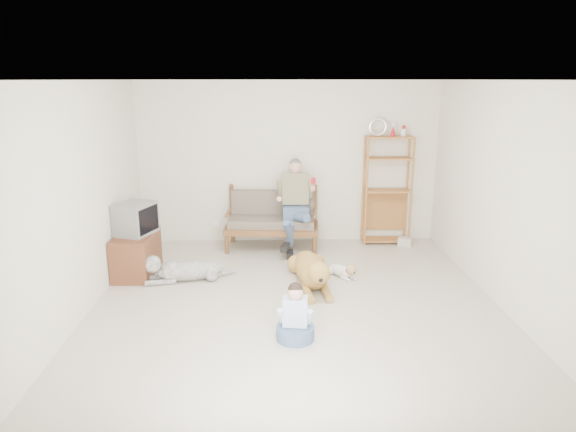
{
  "coord_description": "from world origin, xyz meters",
  "views": [
    {
      "loc": [
        -0.29,
        -5.79,
        2.71
      ],
      "look_at": [
        -0.07,
        1.0,
        0.89
      ],
      "focal_mm": 32.0,
      "sensor_mm": 36.0,
      "label": 1
    }
  ],
  "objects_px": {
    "etagere": "(387,189)",
    "golden_retriever": "(312,271)",
    "loveseat": "(272,219)",
    "tv_stand": "(136,254)"
  },
  "relations": [
    {
      "from": "tv_stand",
      "to": "golden_retriever",
      "type": "bearing_deg",
      "value": -8.83
    },
    {
      "from": "loveseat",
      "to": "etagere",
      "type": "distance_m",
      "value": 1.99
    },
    {
      "from": "etagere",
      "to": "golden_retriever",
      "type": "distance_m",
      "value": 2.42
    },
    {
      "from": "loveseat",
      "to": "tv_stand",
      "type": "xyz_separation_m",
      "value": [
        -1.94,
        -1.16,
        -0.19
      ]
    },
    {
      "from": "tv_stand",
      "to": "etagere",
      "type": "bearing_deg",
      "value": 21.48
    },
    {
      "from": "etagere",
      "to": "golden_retriever",
      "type": "bearing_deg",
      "value": -127.18
    },
    {
      "from": "loveseat",
      "to": "etagere",
      "type": "relative_size",
      "value": 0.73
    },
    {
      "from": "loveseat",
      "to": "etagere",
      "type": "xyz_separation_m",
      "value": [
        1.93,
        0.2,
        0.45
      ]
    },
    {
      "from": "loveseat",
      "to": "etagere",
      "type": "height_order",
      "value": "etagere"
    },
    {
      "from": "loveseat",
      "to": "golden_retriever",
      "type": "bearing_deg",
      "value": -67.21
    }
  ]
}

